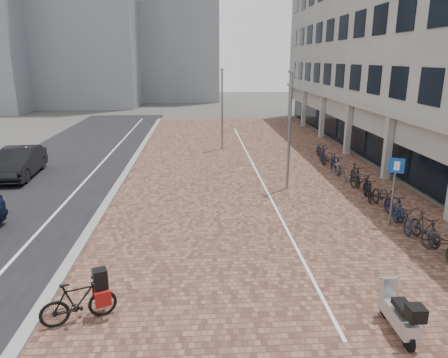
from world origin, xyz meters
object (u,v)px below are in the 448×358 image
car_dark (19,162)px  scooter_back (399,312)px  hero_bike (78,301)px  parking_sign (395,180)px

car_dark → scooter_back: bearing=-49.2°
hero_bike → parking_sign: parking_sign is taller
hero_bike → car_dark: bearing=5.1°
car_dark → hero_bike: 15.01m
parking_sign → hero_bike: bearing=-127.0°
hero_bike → scooter_back: size_ratio=1.12×
car_dark → parking_sign: size_ratio=1.81×
parking_sign → car_dark: bearing=179.7°
scooter_back → parking_sign: size_ratio=0.63×
scooter_back → parking_sign: (2.72, 6.39, 1.23)m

